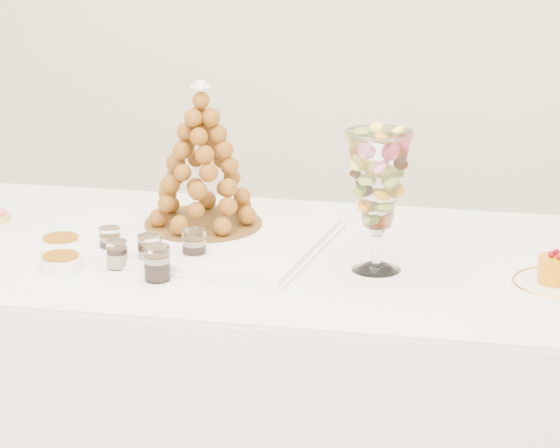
# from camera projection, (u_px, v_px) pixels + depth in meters

# --- Properties ---
(buffet_table) EXTENTS (2.19, 0.99, 0.82)m
(buffet_table) POSITION_uv_depth(u_px,v_px,m) (315.00, 415.00, 3.20)
(buffet_table) COLOR white
(buffet_table) RESTS_ON ground
(lace_tray) EXTENTS (0.65, 0.52, 0.02)m
(lace_tray) POSITION_uv_depth(u_px,v_px,m) (190.00, 237.00, 3.18)
(lace_tray) COLOR white
(lace_tray) RESTS_ON buffet_table
(macaron_vase) EXTENTS (0.15, 0.15, 0.32)m
(macaron_vase) POSITION_uv_depth(u_px,v_px,m) (378.00, 181.00, 2.93)
(macaron_vase) COLOR white
(macaron_vase) RESTS_ON buffet_table
(cake_plate) EXTENTS (0.20, 0.20, 0.01)m
(cake_plate) POSITION_uv_depth(u_px,v_px,m) (557.00, 284.00, 2.89)
(cake_plate) COLOR white
(cake_plate) RESTS_ON buffet_table
(verrine_a) EXTENTS (0.06, 0.06, 0.07)m
(verrine_a) POSITION_uv_depth(u_px,v_px,m) (110.00, 241.00, 3.08)
(verrine_a) COLOR white
(verrine_a) RESTS_ON buffet_table
(verrine_b) EXTENTS (0.06, 0.06, 0.07)m
(verrine_b) POSITION_uv_depth(u_px,v_px,m) (150.00, 251.00, 3.01)
(verrine_b) COLOR white
(verrine_b) RESTS_ON buffet_table
(verrine_c) EXTENTS (0.06, 0.06, 0.07)m
(verrine_c) POSITION_uv_depth(u_px,v_px,m) (194.00, 246.00, 3.04)
(verrine_c) COLOR white
(verrine_c) RESTS_ON buffet_table
(verrine_d) EXTENTS (0.06, 0.06, 0.06)m
(verrine_d) POSITION_uv_depth(u_px,v_px,m) (117.00, 254.00, 2.99)
(verrine_d) COLOR white
(verrine_d) RESTS_ON buffet_table
(verrine_e) EXTENTS (0.06, 0.06, 0.08)m
(verrine_e) POSITION_uv_depth(u_px,v_px,m) (157.00, 263.00, 2.92)
(verrine_e) COLOR white
(verrine_e) RESTS_ON buffet_table
(ramekin_back) EXTENTS (0.09, 0.09, 0.03)m
(ramekin_back) POSITION_uv_depth(u_px,v_px,m) (61.00, 244.00, 3.11)
(ramekin_back) COLOR white
(ramekin_back) RESTS_ON buffet_table
(ramekin_front) EXTENTS (0.09, 0.09, 0.03)m
(ramekin_front) POSITION_uv_depth(u_px,v_px,m) (61.00, 263.00, 2.99)
(ramekin_front) COLOR white
(ramekin_front) RESTS_ON buffet_table
(croquembouche) EXTENTS (0.29, 0.29, 0.36)m
(croquembouche) POSITION_uv_depth(u_px,v_px,m) (202.00, 155.00, 3.18)
(croquembouche) COLOR brown
(croquembouche) RESTS_ON lace_tray
(mousse_cake) EXTENTS (0.08, 0.08, 0.07)m
(mousse_cake) POSITION_uv_depth(u_px,v_px,m) (557.00, 269.00, 2.88)
(mousse_cake) COLOR orange
(mousse_cake) RESTS_ON cake_plate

